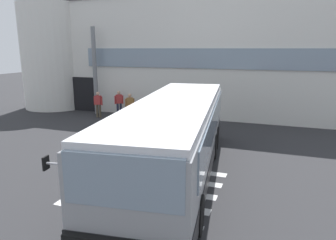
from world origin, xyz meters
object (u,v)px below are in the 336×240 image
(passenger_near_column, at_px, (98,103))
(passenger_at_curb_edge, at_px, (130,105))
(entry_support_column, at_px, (95,71))
(passenger_by_doorway, at_px, (119,102))
(bus_main_foreground, at_px, (175,139))
(safety_bollard_yellow, at_px, (196,121))

(passenger_near_column, height_order, passenger_at_curb_edge, same)
(entry_support_column, distance_m, passenger_at_curb_edge, 3.82)
(passenger_by_doorway, bearing_deg, passenger_at_curb_edge, -35.24)
(bus_main_foreground, height_order, safety_bollard_yellow, bus_main_foreground)
(bus_main_foreground, distance_m, passenger_by_doorway, 10.53)
(entry_support_column, height_order, passenger_near_column, entry_support_column)
(bus_main_foreground, distance_m, passenger_near_column, 10.65)
(safety_bollard_yellow, bearing_deg, entry_support_column, 166.57)
(passenger_near_column, bearing_deg, passenger_by_doorway, 37.53)
(passenger_by_doorway, bearing_deg, passenger_near_column, -142.47)
(bus_main_foreground, distance_m, passenger_at_curb_edge, 9.08)
(passenger_near_column, distance_m, safety_bollard_yellow, 6.81)
(entry_support_column, bearing_deg, bus_main_foreground, -44.64)
(passenger_at_curb_edge, xyz_separation_m, safety_bollard_yellow, (4.45, -0.72, -0.48))
(entry_support_column, xyz_separation_m, passenger_at_curb_edge, (3.09, -1.08, -1.97))
(bus_main_foreground, distance_m, safety_bollard_yellow, 6.70)
(entry_support_column, height_order, passenger_at_curb_edge, entry_support_column)
(bus_main_foreground, bearing_deg, passenger_near_column, 136.26)
(entry_support_column, xyz_separation_m, safety_bollard_yellow, (7.54, -1.80, -2.45))
(passenger_by_doorway, bearing_deg, entry_support_column, 173.69)
(bus_main_foreground, xyz_separation_m, safety_bollard_yellow, (-0.94, 6.58, -0.88))
(passenger_near_column, relative_size, safety_bollard_yellow, 1.86)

